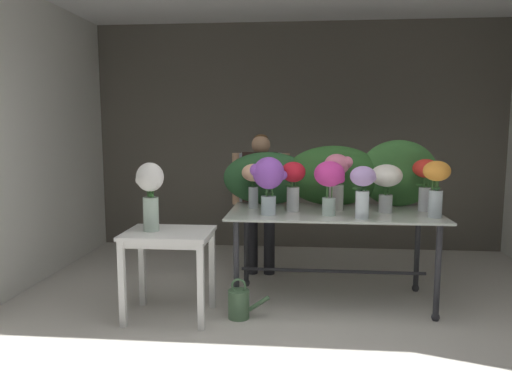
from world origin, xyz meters
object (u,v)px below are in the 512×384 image
florist (261,189)px  display_table_glass (333,225)px  vase_crimson_lilies (293,181)px  vase_ivory_snapdragons (386,180)px  vase_lilac_freesia (363,187)px  watering_can (239,303)px  vase_violet_stock (268,178)px  vase_scarlet_dahlias (426,177)px  vase_sunset_ranunculus (436,182)px  vase_white_roses_tall (150,190)px  vase_magenta_tulips (329,179)px  side_table_white (169,243)px  vase_peach_hydrangea (253,179)px  vase_rosy_anemones (337,176)px

florist → display_table_glass: bearing=-47.6°
vase_crimson_lilies → vase_ivory_snapdragons: 0.82m
vase_lilac_freesia → watering_can: bearing=-171.7°
vase_lilac_freesia → vase_violet_stock: 0.80m
vase_scarlet_dahlias → watering_can: size_ratio=1.33×
vase_lilac_freesia → vase_sunset_ranunculus: 0.63m
vase_ivory_snapdragons → vase_white_roses_tall: 2.05m
vase_magenta_tulips → vase_sunset_ranunculus: bearing=-1.2°
vase_sunset_ranunculus → vase_ivory_snapdragons: bearing=150.3°
side_table_white → vase_crimson_lilies: bearing=25.4°
vase_scarlet_dahlias → vase_white_roses_tall: size_ratio=0.83×
vase_sunset_ranunculus → vase_lilac_freesia: bearing=-169.7°
display_table_glass → vase_white_roses_tall: bearing=-162.0°
watering_can → vase_white_roses_tall: bearing=-177.9°
florist → vase_violet_stock: 1.04m
vase_peach_hydrangea → vase_scarlet_dahlias: size_ratio=0.88×
vase_ivory_snapdragons → watering_can: bearing=-159.3°
watering_can → side_table_white: bearing=-177.5°
vase_lilac_freesia → vase_rosy_anemones: vase_rosy_anemones is taller
vase_lilac_freesia → vase_rosy_anemones: (-0.19, 0.39, 0.05)m
vase_rosy_anemones → vase_peach_hydrangea: size_ratio=1.24×
display_table_glass → side_table_white: (-1.38, -0.50, -0.08)m
vase_crimson_lilies → vase_ivory_snapdragons: size_ratio=1.04×
vase_rosy_anemones → vase_peach_hydrangea: 0.77m
vase_peach_hydrangea → vase_scarlet_dahlias: vase_scarlet_dahlias is taller
vase_lilac_freesia → vase_violet_stock: (-0.79, 0.11, 0.06)m
vase_lilac_freesia → watering_can: vase_lilac_freesia is taller
florist → vase_peach_hydrangea: size_ratio=3.65×
vase_violet_stock → vase_scarlet_dahlias: (1.39, 0.32, -0.01)m
vase_sunset_ranunculus → vase_violet_stock: bearing=-180.0°
vase_magenta_tulips → vase_crimson_lilies: vase_magenta_tulips is taller
vase_crimson_lilies → watering_can: 1.17m
display_table_glass → vase_rosy_anemones: (0.03, 0.07, 0.44)m
side_table_white → vase_magenta_tulips: bearing=12.9°
vase_peach_hydrangea → vase_crimson_lilies: 0.40m
side_table_white → vase_magenta_tulips: (1.33, 0.30, 0.52)m
vase_magenta_tulips → vase_ivory_snapdragons: vase_magenta_tulips is taller
vase_violet_stock → vase_ivory_snapdragons: size_ratio=1.17×
vase_rosy_anemones → vase_violet_stock: 0.66m
vase_lilac_freesia → vase_crimson_lilies: (-0.58, 0.31, 0.01)m
vase_magenta_tulips → vase_ivory_snapdragons: (0.51, 0.20, -0.03)m
florist → watering_can: 1.50m
side_table_white → vase_scarlet_dahlias: (2.20, 0.60, 0.51)m
side_table_white → florist: florist is taller
watering_can → vase_magenta_tulips: bearing=20.6°
florist → vase_magenta_tulips: size_ratio=3.24×
vase_crimson_lilies → watering_can: (-0.43, -0.46, -0.99)m
vase_rosy_anemones → vase_scarlet_dahlias: 0.79m
vase_ivory_snapdragons → vase_scarlet_dahlias: (0.36, 0.10, 0.02)m
vase_magenta_tulips → watering_can: size_ratio=1.33×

